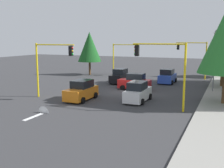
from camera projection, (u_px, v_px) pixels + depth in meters
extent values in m
plane|color=#353538|center=(125.00, 92.00, 31.21)|extent=(120.00, 120.00, 0.00)
cube|color=silver|center=(33.00, 117.00, 21.27)|extent=(2.20, 0.36, 0.01)
cone|color=silver|center=(44.00, 113.00, 22.45)|extent=(0.01, 1.10, 1.10)
cylinder|color=yellow|center=(206.00, 61.00, 40.45)|extent=(0.18, 0.18, 5.62)
cylinder|color=yellow|center=(191.00, 43.00, 40.90)|extent=(0.12, 4.50, 0.12)
cube|color=black|center=(178.00, 47.00, 41.74)|extent=(0.36, 0.32, 0.96)
sphere|color=red|center=(177.00, 45.00, 41.76)|extent=(0.18, 0.18, 0.18)
sphere|color=yellow|center=(177.00, 47.00, 41.81)|extent=(0.18, 0.18, 0.18)
sphere|color=green|center=(177.00, 48.00, 41.86)|extent=(0.18, 0.18, 0.18)
cylinder|color=yellow|center=(37.00, 70.00, 28.29)|extent=(0.18, 0.18, 5.61)
cylinder|color=yellow|center=(54.00, 45.00, 26.97)|extent=(0.12, 4.50, 0.12)
cube|color=black|center=(71.00, 51.00, 26.32)|extent=(0.36, 0.32, 0.96)
sphere|color=red|center=(72.00, 48.00, 26.20)|extent=(0.18, 0.18, 0.18)
sphere|color=yellow|center=(72.00, 51.00, 26.25)|extent=(0.18, 0.18, 0.18)
sphere|color=green|center=(73.00, 54.00, 26.29)|extent=(0.18, 0.18, 0.18)
cylinder|color=yellow|center=(185.00, 78.00, 22.35)|extent=(0.18, 0.18, 5.76)
cylinder|color=yellow|center=(159.00, 44.00, 22.80)|extent=(0.12, 4.50, 0.12)
cube|color=black|center=(137.00, 51.00, 23.64)|extent=(0.36, 0.32, 0.96)
sphere|color=red|center=(135.00, 47.00, 23.66)|extent=(0.18, 0.18, 0.18)
sphere|color=yellow|center=(135.00, 51.00, 23.71)|extent=(0.18, 0.18, 0.18)
sphere|color=green|center=(135.00, 54.00, 23.76)|extent=(0.18, 0.18, 0.18)
cylinder|color=yellow|center=(113.00, 59.00, 46.40)|extent=(0.18, 0.18, 5.25)
cylinder|color=yellow|center=(126.00, 45.00, 45.11)|extent=(0.12, 4.50, 0.12)
cube|color=black|center=(137.00, 48.00, 44.46)|extent=(0.36, 0.32, 0.96)
sphere|color=red|center=(138.00, 47.00, 44.34)|extent=(0.18, 0.18, 0.18)
sphere|color=yellow|center=(138.00, 48.00, 44.39)|extent=(0.18, 0.18, 0.18)
sphere|color=green|center=(138.00, 50.00, 44.43)|extent=(0.18, 0.18, 0.18)
cylinder|color=slate|center=(214.00, 62.00, 30.62)|extent=(0.14, 0.14, 7.00)
cylinder|color=slate|center=(216.00, 32.00, 29.27)|extent=(1.80, 0.10, 0.10)
ellipsoid|color=silver|center=(215.00, 33.00, 28.48)|extent=(0.56, 0.28, 0.20)
cylinder|color=brown|center=(90.00, 68.00, 46.20)|extent=(0.36, 0.36, 2.47)
cone|color=#19511E|center=(90.00, 47.00, 45.63)|extent=(3.95, 3.95, 4.94)
cylinder|color=brown|center=(221.00, 68.00, 43.50)|extent=(0.36, 0.36, 2.84)
cone|color=#28752D|center=(222.00, 43.00, 42.84)|extent=(4.54, 4.54, 5.68)
cylinder|color=brown|center=(222.00, 77.00, 34.28)|extent=(0.36, 0.36, 2.59)
cone|color=#28752D|center=(224.00, 48.00, 33.68)|extent=(4.14, 4.14, 5.17)
cylinder|color=brown|center=(224.00, 88.00, 25.00)|extent=(0.36, 0.36, 3.14)
cube|color=black|center=(120.00, 78.00, 37.60)|extent=(3.81, 1.73, 1.05)
cube|color=black|center=(120.00, 71.00, 37.63)|extent=(1.98, 1.52, 0.76)
cylinder|color=black|center=(123.00, 83.00, 36.23)|extent=(0.60, 0.20, 0.60)
cylinder|color=black|center=(110.00, 82.00, 36.96)|extent=(0.60, 0.20, 0.60)
cylinder|color=black|center=(129.00, 80.00, 38.37)|extent=(0.60, 0.20, 0.60)
cylinder|color=black|center=(117.00, 79.00, 39.10)|extent=(0.60, 0.20, 0.60)
cube|color=red|center=(134.00, 84.00, 32.73)|extent=(1.64, 3.81, 1.05)
cube|color=black|center=(136.00, 77.00, 32.51)|extent=(1.44, 1.98, 0.76)
cylinder|color=black|center=(123.00, 88.00, 32.47)|extent=(0.20, 0.60, 0.60)
cylinder|color=black|center=(128.00, 85.00, 34.06)|extent=(0.20, 0.60, 0.60)
cylinder|color=black|center=(142.00, 89.00, 31.54)|extent=(0.20, 0.60, 0.60)
cylinder|color=black|center=(146.00, 87.00, 33.13)|extent=(0.20, 0.60, 0.60)
cube|color=orange|center=(81.00, 93.00, 27.19)|extent=(4.19, 1.77, 1.05)
cube|color=black|center=(82.00, 84.00, 27.23)|extent=(2.18, 1.56, 0.76)
cylinder|color=black|center=(83.00, 100.00, 25.71)|extent=(0.60, 0.20, 0.60)
cylinder|color=black|center=(66.00, 99.00, 26.46)|extent=(0.60, 0.20, 0.60)
cylinder|color=black|center=(96.00, 95.00, 28.06)|extent=(0.60, 0.20, 0.60)
cylinder|color=black|center=(80.00, 94.00, 28.80)|extent=(0.60, 0.20, 0.60)
cube|color=blue|center=(167.00, 78.00, 37.65)|extent=(4.04, 1.78, 1.05)
cube|color=black|center=(167.00, 72.00, 37.32)|extent=(2.10, 1.57, 0.76)
cylinder|color=black|center=(163.00, 79.00, 39.22)|extent=(0.60, 0.20, 0.60)
cylinder|color=black|center=(176.00, 80.00, 38.47)|extent=(0.60, 0.20, 0.60)
cylinder|color=black|center=(158.00, 82.00, 36.95)|extent=(0.60, 0.20, 0.60)
cylinder|color=black|center=(172.00, 83.00, 36.20)|extent=(0.60, 0.20, 0.60)
cube|color=white|center=(138.00, 94.00, 26.54)|extent=(4.19, 1.66, 1.05)
cube|color=black|center=(137.00, 86.00, 26.21)|extent=(2.18, 1.46, 0.76)
cylinder|color=black|center=(134.00, 95.00, 28.13)|extent=(0.60, 0.20, 0.60)
cylinder|color=black|center=(150.00, 96.00, 27.43)|extent=(0.60, 0.20, 0.60)
cylinder|color=black|center=(125.00, 100.00, 25.78)|extent=(0.60, 0.20, 0.60)
cylinder|color=black|center=(143.00, 102.00, 25.08)|extent=(0.60, 0.20, 0.60)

